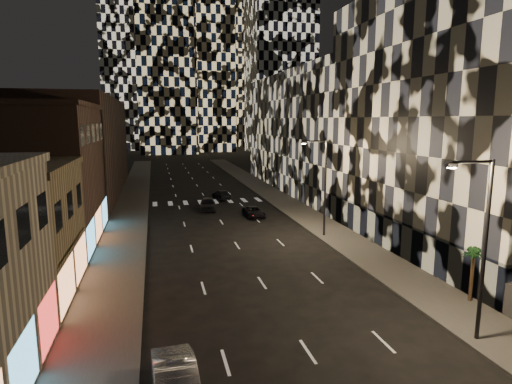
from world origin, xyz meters
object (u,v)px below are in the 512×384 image
streetlight_far (323,181)px  streetlight_near (481,238)px  car_silver_parked (176,384)px  car_dark_oncoming (221,195)px  car_dark_midlane (208,204)px  car_dark_rightlane (254,212)px  palm_tree (473,257)px

streetlight_far → streetlight_near: bearing=-90.0°
car_silver_parked → car_dark_oncoming: (8.43, 42.90, -0.15)m
streetlight_near → car_dark_midlane: 36.07m
car_dark_midlane → car_dark_oncoming: car_dark_midlane is taller
streetlight_near → streetlight_far: size_ratio=1.00×
car_silver_parked → car_dark_rightlane: (10.32, 30.94, -0.21)m
car_silver_parked → car_dark_rightlane: car_silver_parked is taller
streetlight_near → car_dark_rightlane: bearing=98.4°
streetlight_far → car_silver_parked: (-14.68, -21.34, -4.56)m
palm_tree → streetlight_far: bearing=101.1°
car_silver_parked → car_dark_midlane: car_silver_parked is taller
car_silver_parked → palm_tree: bearing=13.1°
streetlight_far → car_dark_rightlane: bearing=114.4°
car_dark_midlane → car_dark_oncoming: bearing=74.1°
streetlight_near → car_dark_rightlane: 30.30m
car_dark_oncoming → car_dark_rightlane: bearing=91.2°
streetlight_far → car_dark_oncoming: (-6.25, 21.56, -4.71)m
car_silver_parked → palm_tree: (17.82, 5.32, 2.11)m
streetlight_far → palm_tree: bearing=-78.9°
streetlight_far → palm_tree: (3.15, -16.02, -2.45)m
car_silver_parked → car_dark_rightlane: 32.62m
streetlight_far → palm_tree: 16.51m
streetlight_far → car_silver_parked: bearing=-124.5°
streetlight_near → car_dark_oncoming: size_ratio=2.03×
car_silver_parked → car_dark_midlane: (5.67, 35.96, -0.03)m
car_dark_oncoming → car_silver_parked: bearing=71.1°
streetlight_near → car_dark_midlane: (-9.01, 34.62, -4.59)m
car_silver_parked → streetlight_near: bearing=1.6°
car_dark_oncoming → car_dark_rightlane: car_dark_oncoming is taller
streetlight_far → car_dark_midlane: bearing=121.6°
streetlight_near → car_dark_midlane: streetlight_near is taller
streetlight_near → streetlight_far: bearing=90.0°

